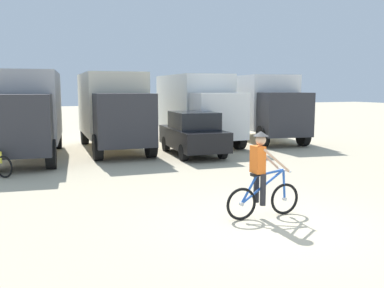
# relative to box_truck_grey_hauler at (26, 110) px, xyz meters

# --- Properties ---
(ground_plane) EXTENTS (120.00, 120.00, 0.00)m
(ground_plane) POSITION_rel_box_truck_grey_hauler_xyz_m (4.29, -10.65, -1.87)
(ground_plane) COLOR beige
(box_truck_grey_hauler) EXTENTS (3.20, 6.99, 3.35)m
(box_truck_grey_hauler) POSITION_rel_box_truck_grey_hauler_xyz_m (0.00, 0.00, 0.00)
(box_truck_grey_hauler) COLOR #9E9EA3
(box_truck_grey_hauler) RESTS_ON ground
(box_truck_cream_rv) EXTENTS (2.71, 6.86, 3.35)m
(box_truck_cream_rv) POSITION_rel_box_truck_grey_hauler_xyz_m (3.55, 0.84, 0.00)
(box_truck_cream_rv) COLOR beige
(box_truck_cream_rv) RESTS_ON ground
(box_truck_white_box) EXTENTS (2.74, 6.87, 3.35)m
(box_truck_white_box) POSITION_rel_box_truck_grey_hauler_xyz_m (7.87, 1.53, 0.00)
(box_truck_white_box) COLOR white
(box_truck_white_box) RESTS_ON ground
(box_truck_avon_van) EXTENTS (3.43, 7.04, 3.35)m
(box_truck_avon_van) POSITION_rel_box_truck_grey_hauler_xyz_m (11.52, 1.41, 0.00)
(box_truck_avon_van) COLOR white
(box_truck_avon_van) RESTS_ON ground
(sedan_parked) EXTENTS (2.10, 4.33, 1.76)m
(sedan_parked) POSITION_rel_box_truck_grey_hauler_xyz_m (6.20, -1.95, -0.99)
(sedan_parked) COLOR black
(sedan_parked) RESTS_ON ground
(cyclist_orange_shirt) EXTENTS (1.73, 0.52, 1.82)m
(cyclist_orange_shirt) POSITION_rel_box_truck_grey_hauler_xyz_m (4.27, -10.18, -1.03)
(cyclist_orange_shirt) COLOR black
(cyclist_orange_shirt) RESTS_ON ground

